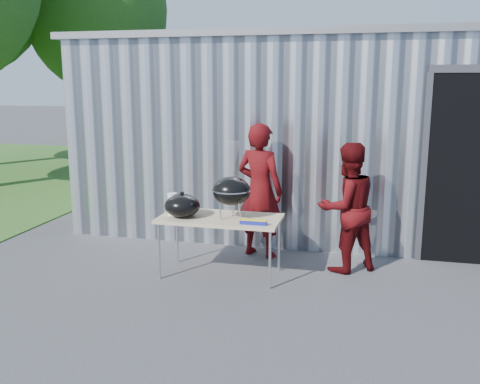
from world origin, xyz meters
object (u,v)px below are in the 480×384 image
(folding_table, at_px, (220,220))
(person_cook, at_px, (260,190))
(kettle_grill, at_px, (231,185))
(person_bystander, at_px, (347,208))

(folding_table, height_order, person_cook, person_cook)
(person_cook, bearing_deg, kettle_grill, 97.46)
(kettle_grill, relative_size, person_bystander, 0.57)
(folding_table, relative_size, person_bystander, 0.91)
(person_cook, distance_m, person_bystander, 1.24)
(person_cook, xyz_separation_m, person_bystander, (1.19, -0.31, -0.10))
(kettle_grill, bearing_deg, folding_table, 168.05)
(kettle_grill, bearing_deg, person_bystander, 23.53)
(person_bystander, bearing_deg, folding_table, -14.58)
(folding_table, distance_m, kettle_grill, 0.48)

